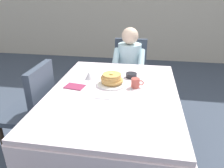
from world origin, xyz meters
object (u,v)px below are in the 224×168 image
breakfast_stack (111,79)px  knife_right_of_plate (132,86)px  diner_person (129,63)px  syrup_pitcher (89,75)px  chair_left_side (34,105)px  chair_diner (130,69)px  fork_left_of_plate (91,84)px  spoon_near_edge (101,98)px  cup_coffee (136,83)px  plate_breakfast (112,84)px  dining_table_main (113,100)px  bowl_butter (131,75)px

breakfast_stack → knife_right_of_plate: bearing=-5.9°
diner_person → syrup_pitcher: (-0.33, -0.78, 0.11)m
syrup_pitcher → knife_right_of_plate: 0.45m
chair_left_side → breakfast_stack: 0.79m
chair_diner → fork_left_of_plate: chair_diner is taller
chair_left_side → spoon_near_edge: chair_left_side is taller
cup_coffee → syrup_pitcher: size_ratio=1.41×
chair_diner → diner_person: bearing=90.0°
diner_person → knife_right_of_plate: diner_person is taller
diner_person → cup_coffee: diner_person is taller
cup_coffee → plate_breakfast: bearing=173.4°
breakfast_stack → syrup_pitcher: size_ratio=2.57×
dining_table_main → breakfast_stack: (-0.04, 0.14, 0.15)m
bowl_butter → fork_left_of_plate: (-0.36, -0.22, -0.02)m
dining_table_main → spoon_near_edge: (-0.08, -0.15, 0.09)m
bowl_butter → fork_left_of_plate: 0.42m
fork_left_of_plate → knife_right_of_plate: size_ratio=0.90×
knife_right_of_plate → diner_person: bearing=10.0°
dining_table_main → spoon_near_edge: size_ratio=10.16×
chair_left_side → syrup_pitcher: chair_left_side is taller
chair_diner → chair_left_side: same height
syrup_pitcher → spoon_near_edge: syrup_pitcher is taller
chair_left_side → cup_coffee: (0.95, 0.12, 0.25)m
syrup_pitcher → fork_left_of_plate: syrup_pitcher is taller
dining_table_main → chair_diner: chair_diner is taller
chair_left_side → syrup_pitcher: (0.49, 0.24, 0.25)m
chair_left_side → breakfast_stack: (0.73, 0.14, 0.27)m
cup_coffee → knife_right_of_plate: 0.05m
diner_person → chair_diner: bearing=-90.0°
fork_left_of_plate → diner_person: bearing=-10.9°
chair_left_side → fork_left_of_plate: bearing=-77.4°
knife_right_of_plate → spoon_near_edge: 0.35m
dining_table_main → fork_left_of_plate: size_ratio=8.47×
plate_breakfast → cup_coffee: cup_coffee is taller
chair_left_side → syrup_pitcher: bearing=-64.2°
bowl_butter → spoon_near_edge: bearing=-112.6°
diner_person → chair_left_side: bearing=51.1°
diner_person → plate_breakfast: size_ratio=4.00×
dining_table_main → syrup_pitcher: size_ratio=19.05×
bowl_butter → knife_right_of_plate: (0.02, -0.22, -0.02)m
dining_table_main → bowl_butter: 0.38m
chair_left_side → fork_left_of_plate: (0.54, 0.12, 0.21)m
plate_breakfast → spoon_near_edge: plate_breakfast is taller
bowl_butter → knife_right_of_plate: bearing=-83.7°
breakfast_stack → fork_left_of_plate: (-0.19, -0.02, -0.06)m
knife_right_of_plate → bowl_butter: bearing=9.7°
dining_table_main → fork_left_of_plate: bearing=152.0°
chair_diner → fork_left_of_plate: 1.10m
breakfast_stack → diner_person: bearing=84.2°
chair_diner → syrup_pitcher: (-0.33, -0.93, 0.25)m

